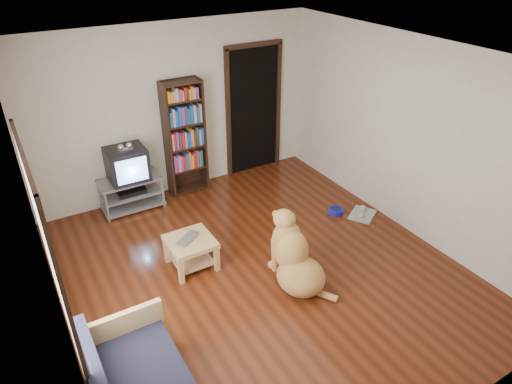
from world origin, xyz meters
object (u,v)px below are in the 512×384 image
dog_bowl (336,211)px  dog (294,258)px  tv_stand (131,192)px  bookshelf (184,132)px  coffee_table (191,248)px  grey_rag (362,215)px  laptop (191,240)px  crt_tv (126,163)px

dog_bowl → dog: bearing=-146.9°
tv_stand → dog: bearing=-66.1°
tv_stand → bookshelf: size_ratio=0.50×
tv_stand → coffee_table: tv_stand is taller
bookshelf → grey_rag: bearing=-46.9°
laptop → coffee_table: size_ratio=0.62×
dog_bowl → tv_stand: bearing=146.5°
laptop → dog_bowl: (2.34, 0.07, -0.37)m
coffee_table → crt_tv: bearing=96.9°
laptop → dog: dog is taller
dog_bowl → dog: 1.69m
coffee_table → laptop: bearing=-90.0°
coffee_table → dog: size_ratio=0.51×
laptop → dog_bowl: laptop is taller
crt_tv → coffee_table: bearing=-83.1°
dog_bowl → crt_tv: 3.15m
dog → dog_bowl: bearing=33.1°
laptop → coffee_table: bearing=56.6°
grey_rag → coffee_table: 2.66m
tv_stand → crt_tv: crt_tv is taller
grey_rag → tv_stand: tv_stand is taller
laptop → tv_stand: size_ratio=0.38×
laptop → coffee_table: 0.14m
bookshelf → dog: size_ratio=1.66×
dog_bowl → bookshelf: size_ratio=0.12×
bookshelf → coffee_table: bookshelf is taller
crt_tv → bookshelf: 0.99m
dog_bowl → crt_tv: (-2.55, 1.71, 0.70)m
bookshelf → dog: bearing=-85.7°
grey_rag → bookshelf: (-1.90, 2.03, 0.99)m
dog → crt_tv: bearing=113.7°
tv_stand → coffee_table: (0.21, -1.73, 0.01)m
laptop → crt_tv: size_ratio=0.59×
dog_bowl → grey_rag: (0.30, -0.25, -0.03)m
dog → grey_rag: bearing=21.3°
laptop → tv_stand: tv_stand is taller
grey_rag → bookshelf: 2.95m
laptop → tv_stand: bearing=63.5°
coffee_table → grey_rag: bearing=-4.6°
crt_tv → dog: crt_tv is taller
tv_stand → bookshelf: bookshelf is taller
grey_rag → crt_tv: (-2.85, 1.96, 0.73)m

